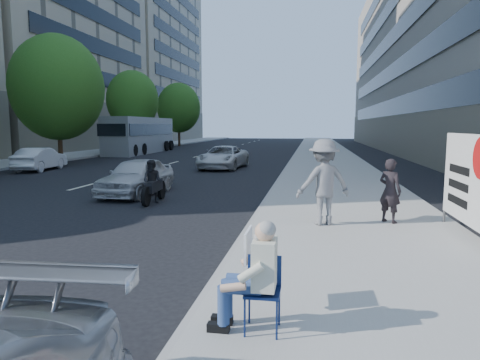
% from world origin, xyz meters
% --- Properties ---
extents(ground, '(160.00, 160.00, 0.00)m').
position_xyz_m(ground, '(0.00, 0.00, 0.00)').
color(ground, black).
rests_on(ground, ground).
extents(near_sidewalk, '(5.00, 120.00, 0.15)m').
position_xyz_m(near_sidewalk, '(4.00, 20.00, 0.07)').
color(near_sidewalk, gray).
rests_on(near_sidewalk, ground).
extents(far_sidewalk, '(4.50, 120.00, 0.15)m').
position_xyz_m(far_sidewalk, '(-16.75, 20.00, 0.07)').
color(far_sidewalk, gray).
rests_on(far_sidewalk, ground).
extents(far_bldg_north, '(22.00, 28.00, 28.00)m').
position_xyz_m(far_bldg_north, '(-30.00, 62.00, 14.00)').
color(far_bldg_north, tan).
rests_on(far_bldg_north, ground).
extents(tree_far_c, '(6.00, 6.00, 8.47)m').
position_xyz_m(tree_far_c, '(-13.70, 18.00, 5.02)').
color(tree_far_c, '#382616').
rests_on(tree_far_c, ground).
extents(tree_far_d, '(4.80, 4.80, 7.65)m').
position_xyz_m(tree_far_d, '(-13.70, 30.00, 4.89)').
color(tree_far_d, '#382616').
rests_on(tree_far_d, ground).
extents(tree_far_e, '(5.40, 5.40, 7.89)m').
position_xyz_m(tree_far_e, '(-13.70, 44.00, 4.78)').
color(tree_far_e, '#382616').
rests_on(tree_far_e, ground).
extents(seated_protester, '(0.83, 1.11, 1.31)m').
position_xyz_m(seated_protester, '(2.29, -3.52, 0.87)').
color(seated_protester, navy).
rests_on(seated_protester, near_sidewalk).
extents(jogger, '(1.52, 1.20, 2.06)m').
position_xyz_m(jogger, '(3.21, 2.09, 1.18)').
color(jogger, slate).
rests_on(jogger, near_sidewalk).
extents(pedestrian_woman, '(0.68, 0.66, 1.58)m').
position_xyz_m(pedestrian_woman, '(4.83, 2.59, 0.94)').
color(pedestrian_woman, black).
rests_on(pedestrian_woman, near_sidewalk).
extents(protest_banner, '(0.08, 3.06, 2.20)m').
position_xyz_m(protest_banner, '(6.18, 1.38, 1.40)').
color(protest_banner, '#4C4C4C').
rests_on(protest_banner, near_sidewalk).
extents(white_sedan_near, '(1.85, 4.10, 1.37)m').
position_xyz_m(white_sedan_near, '(-3.42, 6.51, 0.68)').
color(white_sedan_near, silver).
rests_on(white_sedan_near, ground).
extents(white_sedan_mid, '(1.84, 4.08, 1.30)m').
position_xyz_m(white_sedan_mid, '(-12.36, 13.83, 0.65)').
color(white_sedan_mid, silver).
rests_on(white_sedan_mid, ground).
extents(white_sedan_far, '(2.56, 4.97, 1.34)m').
position_xyz_m(white_sedan_far, '(-2.29, 16.67, 0.67)').
color(white_sedan_far, silver).
rests_on(white_sedan_far, ground).
extents(motorcycle, '(0.72, 2.05, 1.42)m').
position_xyz_m(motorcycle, '(-2.19, 4.96, 0.64)').
color(motorcycle, black).
rests_on(motorcycle, ground).
extents(bus, '(2.91, 12.11, 3.30)m').
position_xyz_m(bus, '(-13.00, 30.07, 1.64)').
color(bus, gray).
rests_on(bus, ground).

